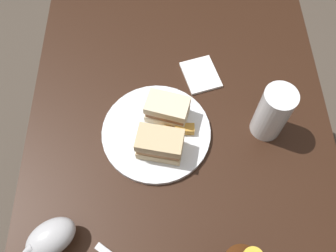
# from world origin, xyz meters

# --- Properties ---
(ground_plane) EXTENTS (6.00, 6.00, 0.00)m
(ground_plane) POSITION_xyz_m (0.00, 0.00, 0.00)
(ground_plane) COLOR #4C4238
(dining_table) EXTENTS (1.02, 0.79, 0.75)m
(dining_table) POSITION_xyz_m (0.00, 0.00, 0.38)
(dining_table) COLOR black
(dining_table) RESTS_ON ground
(plate) EXTENTS (0.28, 0.28, 0.01)m
(plate) POSITION_xyz_m (-0.01, 0.06, 0.76)
(plate) COLOR white
(plate) RESTS_ON dining_table
(sandwich_half_left) EXTENTS (0.09, 0.12, 0.07)m
(sandwich_half_left) POSITION_xyz_m (-0.06, 0.05, 0.80)
(sandwich_half_left) COLOR #CCB284
(sandwich_half_left) RESTS_ON plate
(sandwich_half_right) EXTENTS (0.09, 0.12, 0.06)m
(sandwich_half_right) POSITION_xyz_m (0.03, 0.03, 0.80)
(sandwich_half_right) COLOR beige
(sandwich_half_right) RESTS_ON plate
(potato_wedge_front) EXTENTS (0.06, 0.04, 0.02)m
(potato_wedge_front) POSITION_xyz_m (-0.03, 0.04, 0.77)
(potato_wedge_front) COLOR #AD702D
(potato_wedge_front) RESTS_ON plate
(potato_wedge_middle) EXTENTS (0.06, 0.04, 0.01)m
(potato_wedge_middle) POSITION_xyz_m (0.01, 0.02, 0.77)
(potato_wedge_middle) COLOR #AD702D
(potato_wedge_middle) RESTS_ON plate
(potato_wedge_back) EXTENTS (0.03, 0.05, 0.02)m
(potato_wedge_back) POSITION_xyz_m (-0.01, -0.01, 0.78)
(potato_wedge_back) COLOR gold
(potato_wedge_back) RESTS_ON plate
(potato_wedge_left_edge) EXTENTS (0.03, 0.04, 0.02)m
(potato_wedge_left_edge) POSITION_xyz_m (0.01, 0.01, 0.77)
(potato_wedge_left_edge) COLOR gold
(potato_wedge_left_edge) RESTS_ON plate
(pint_glass) EXTENTS (0.08, 0.08, 0.16)m
(pint_glass) POSITION_xyz_m (0.00, -0.22, 0.82)
(pint_glass) COLOR white
(pint_glass) RESTS_ON dining_table
(gravy_boat) EXTENTS (0.12, 0.13, 0.07)m
(gravy_boat) POSITION_xyz_m (-0.28, 0.28, 0.80)
(gravy_boat) COLOR #B7B7BC
(gravy_boat) RESTS_ON dining_table
(napkin) EXTENTS (0.13, 0.12, 0.01)m
(napkin) POSITION_xyz_m (0.17, -0.06, 0.76)
(napkin) COLOR white
(napkin) RESTS_ON dining_table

